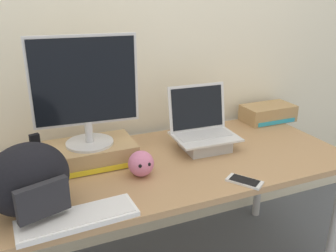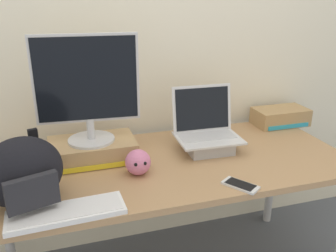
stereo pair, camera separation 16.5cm
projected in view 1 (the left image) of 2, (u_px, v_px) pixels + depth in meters
back_wall at (133, 28)px, 1.95m from camera, size 7.00×0.10×2.60m
desk at (168, 174)px, 1.76m from camera, size 1.75×0.77×0.72m
toner_box_yellow at (91, 153)px, 1.70m from camera, size 0.41×0.25×0.10m
desktop_monitor at (85, 90)px, 1.60m from camera, size 0.47×0.22×0.50m
open_laptop at (203, 136)px, 1.86m from camera, size 0.33×0.26×0.31m
external_keyboard at (78, 218)px, 1.28m from camera, size 0.43×0.16×0.02m
messenger_backpack at (29, 180)px, 1.29m from camera, size 0.35×0.31×0.27m
coffee_mug at (22, 166)px, 1.57m from camera, size 0.13×0.09×0.10m
cell_phone at (244, 181)px, 1.54m from camera, size 0.14×0.16×0.01m
plush_toy at (141, 164)px, 1.58m from camera, size 0.11×0.11×0.11m
toner_box_cyan at (268, 113)px, 2.26m from camera, size 0.32×0.18×0.10m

